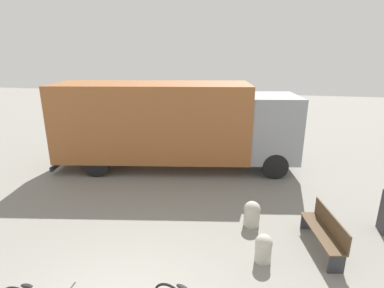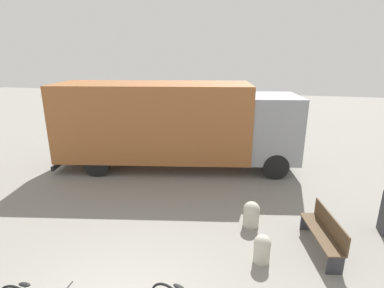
{
  "view_description": "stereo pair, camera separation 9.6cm",
  "coord_description": "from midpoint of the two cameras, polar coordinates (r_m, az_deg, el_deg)",
  "views": [
    {
      "loc": [
        2.05,
        -3.48,
        4.43
      ],
      "look_at": [
        0.35,
        5.03,
        1.75
      ],
      "focal_mm": 28.0,
      "sensor_mm": 36.0,
      "label": 1
    },
    {
      "loc": [
        2.14,
        -3.46,
        4.43
      ],
      "look_at": [
        0.35,
        5.03,
        1.75
      ],
      "focal_mm": 28.0,
      "sensor_mm": 36.0,
      "label": 2
    }
  ],
  "objects": [
    {
      "name": "bollard_near_bench",
      "position": [
        7.07,
        13.06,
        -18.66
      ],
      "size": [
        0.38,
        0.38,
        0.65
      ],
      "color": "#B2AD9E",
      "rests_on": "ground"
    },
    {
      "name": "delivery_truck",
      "position": [
        11.56,
        -3.86,
        4.14
      ],
      "size": [
        9.42,
        3.78,
        3.31
      ],
      "rotation": [
        0.0,
        0.0,
        0.17
      ],
      "color": "#99592D",
      "rests_on": "ground"
    },
    {
      "name": "bollard_far_bench",
      "position": [
        8.24,
        11.01,
        -12.83
      ],
      "size": [
        0.44,
        0.44,
        0.69
      ],
      "color": "#B2AD9E",
      "rests_on": "ground"
    },
    {
      "name": "park_bench",
      "position": [
        7.79,
        23.7,
        -14.83
      ],
      "size": [
        0.73,
        1.78,
        0.9
      ],
      "rotation": [
        0.0,
        0.0,
        1.76
      ],
      "color": "brown",
      "rests_on": "ground"
    }
  ]
}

